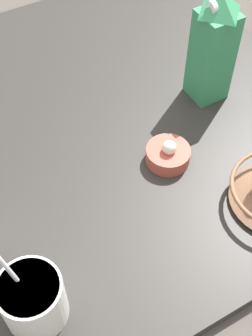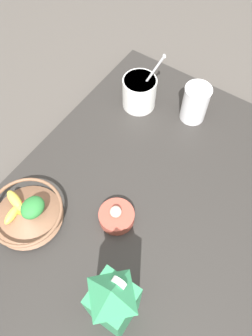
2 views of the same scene
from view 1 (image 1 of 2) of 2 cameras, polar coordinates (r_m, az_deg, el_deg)
The scene contains 5 objects.
ground_plane at distance 1.23m, azimuth -3.19°, elevation 4.77°, with size 6.00×6.00×0.00m, color #4C4742.
countertop at distance 1.22m, azimuth -3.23°, elevation 5.31°, with size 1.14×1.14×0.03m.
milk_carton at distance 1.20m, azimuth 10.54°, elevation 14.16°, with size 0.09×0.09×0.29m.
yogurt_tub at distance 0.89m, azimuth -11.33°, elevation -15.33°, with size 0.13×0.12×0.23m.
garlic_bowl at distance 1.10m, azimuth 5.14°, elevation 1.67°, with size 0.11×0.11×0.07m.
Camera 1 is at (0.75, -0.35, 0.90)m, focal length 50.00 mm.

